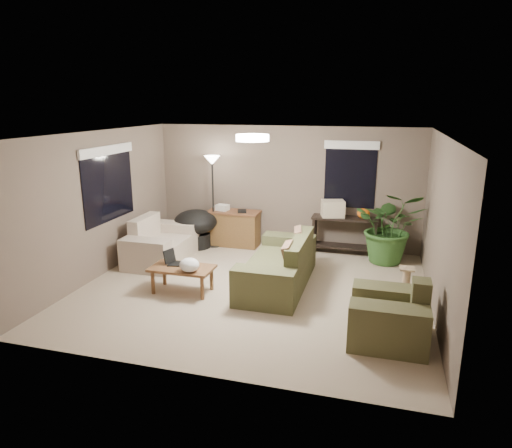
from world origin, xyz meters
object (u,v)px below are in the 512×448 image
(coffee_table, at_px, (182,271))
(desk, at_px, (234,228))
(cat_scratching_post, at_px, (406,285))
(loveseat, at_px, (160,245))
(floor_lamp, at_px, (212,171))
(main_sofa, at_px, (280,268))
(houseplant, at_px, (390,235))
(console_table, at_px, (344,232))
(armchair, at_px, (389,318))
(papasan_chair, at_px, (196,226))

(coffee_table, height_order, desk, desk)
(desk, height_order, cat_scratching_post, desk)
(loveseat, distance_m, cat_scratching_post, 4.52)
(floor_lamp, bearing_deg, loveseat, -121.00)
(main_sofa, bearing_deg, houseplant, 43.52)
(floor_lamp, height_order, houseplant, floor_lamp)
(console_table, bearing_deg, coffee_table, -131.20)
(cat_scratching_post, bearing_deg, desk, 151.55)
(armchair, distance_m, papasan_chair, 4.88)
(houseplant, bearing_deg, main_sofa, -136.48)
(armchair, bearing_deg, console_table, 104.58)
(armchair, height_order, cat_scratching_post, armchair)
(main_sofa, distance_m, console_table, 2.14)
(coffee_table, height_order, cat_scratching_post, cat_scratching_post)
(coffee_table, xyz_separation_m, papasan_chair, (-0.71, 2.24, 0.11))
(papasan_chair, bearing_deg, floor_lamp, 25.48)
(coffee_table, height_order, papasan_chair, papasan_chair)
(houseplant, xyz_separation_m, cat_scratching_post, (0.26, -1.64, -0.33))
(papasan_chair, bearing_deg, main_sofa, -35.44)
(loveseat, height_order, houseplant, houseplant)
(papasan_chair, relative_size, cat_scratching_post, 1.83)
(desk, relative_size, floor_lamp, 0.58)
(console_table, relative_size, cat_scratching_post, 2.60)
(console_table, height_order, houseplant, houseplant)
(main_sofa, xyz_separation_m, floor_lamp, (-1.82, 1.70, 1.30))
(armchair, relative_size, coffee_table, 1.00)
(loveseat, distance_m, console_table, 3.64)
(coffee_table, relative_size, desk, 0.91)
(floor_lamp, bearing_deg, papasan_chair, -154.52)
(houseplant, bearing_deg, cat_scratching_post, -81.04)
(desk, distance_m, cat_scratching_post, 3.90)
(console_table, bearing_deg, papasan_chair, -172.28)
(cat_scratching_post, bearing_deg, main_sofa, -179.67)
(loveseat, xyz_separation_m, floor_lamp, (0.68, 1.12, 1.30))
(armchair, bearing_deg, desk, 134.16)
(desk, bearing_deg, houseplant, -3.93)
(coffee_table, bearing_deg, main_sofa, 25.95)
(armchair, xyz_separation_m, console_table, (-0.87, 3.34, 0.14))
(armchair, bearing_deg, houseplant, 90.12)
(coffee_table, bearing_deg, cat_scratching_post, 11.75)
(loveseat, bearing_deg, floor_lamp, 59.00)
(papasan_chair, bearing_deg, loveseat, -109.34)
(floor_lamp, bearing_deg, main_sofa, -43.00)
(desk, relative_size, houseplant, 0.79)
(papasan_chair, height_order, floor_lamp, floor_lamp)
(console_table, height_order, cat_scratching_post, console_table)
(loveseat, distance_m, papasan_chair, 1.04)
(console_table, bearing_deg, main_sofa, -114.15)
(loveseat, distance_m, houseplant, 4.37)
(loveseat, bearing_deg, coffee_table, -50.60)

